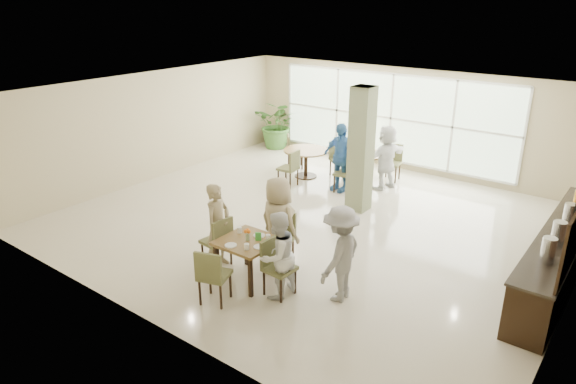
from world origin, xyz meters
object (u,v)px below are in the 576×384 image
Objects in this scene: teen_standing at (340,254)px; adult_b at (386,157)px; teen_left at (218,226)px; teen_far at (278,223)px; round_table_right at (360,159)px; potted_plant at (278,124)px; main_table at (248,245)px; buffet_counter at (562,251)px; round_table_left at (306,155)px; adult_standing at (359,138)px; teen_right at (277,255)px; adult_a at (340,157)px.

adult_b is at bearing -164.69° from teen_standing.
teen_far is (0.84, 0.65, 0.06)m from teen_left.
teen_left is at bearing 11.70° from adult_b.
potted_plant is (-3.63, 1.17, 0.17)m from round_table_right.
main_table is at bearing -79.65° from round_table_right.
buffet_counter reaches higher than main_table.
teen_left is 1.06m from teen_far.
teen_standing is at bearing -63.51° from round_table_right.
round_table_left is 1.43m from round_table_right.
adult_b is 0.95× the size of adult_standing.
teen_right is 0.92× the size of teen_standing.
main_table is 5.51m from round_table_left.
round_table_left is 6.80m from buffet_counter.
round_table_right is 1.18m from adult_standing.
teen_left reaches higher than potted_plant.
teen_standing is at bearing 127.97° from teen_right.
buffet_counter is at bearing -6.67° from adult_a.
adult_standing is at bearing 115.51° from adult_a.
teen_standing is (2.56, -5.14, 0.20)m from round_table_right.
main_table is at bearing 96.80° from adult_standing.
main_table is 5.48m from adult_b.
teen_far is (-4.14, -2.47, 0.29)m from buffet_counter.
teen_right is at bearing 102.21° from adult_standing.
round_table_left is 0.25× the size of buffet_counter.
teen_standing is at bearing 110.25° from adult_standing.
teen_standing is (6.19, -6.30, 0.03)m from potted_plant.
teen_standing is at bearing -45.52° from potted_plant.
buffet_counter reaches higher than teen_left.
buffet_counter is 5.88m from teen_left.
teen_far is 1.03× the size of adult_b.
potted_plant is at bearing 22.31° from teen_left.
potted_plant is 7.74m from teen_left.
teen_left is at bearing 45.01° from teen_far.
round_table_right is (-1.02, 5.58, -0.06)m from main_table.
round_table_left and round_table_right have the same top height.
round_table_left is at bearing 173.92° from adult_a.
teen_standing is 0.97× the size of adult_b.
main_table is 0.19× the size of buffet_counter.
adult_b is at bearing -7.56° from round_table_right.
buffet_counter is at bearing 142.93° from adult_standing.
teen_left is at bearing -147.89° from buffet_counter.
round_table_right is 5.93m from teen_right.
teen_right is (-3.52, -3.28, 0.18)m from buffet_counter.
round_table_right is 0.70× the size of adult_a.
teen_right is at bearing -60.73° from adult_a.
potted_plant is at bearing -10.71° from adult_standing.
teen_standing is 5.33m from adult_b.
adult_standing is (-5.86, 3.37, 0.31)m from buffet_counter.
teen_far is at bearing 99.26° from adult_standing.
potted_plant is at bearing -136.75° from teen_right.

